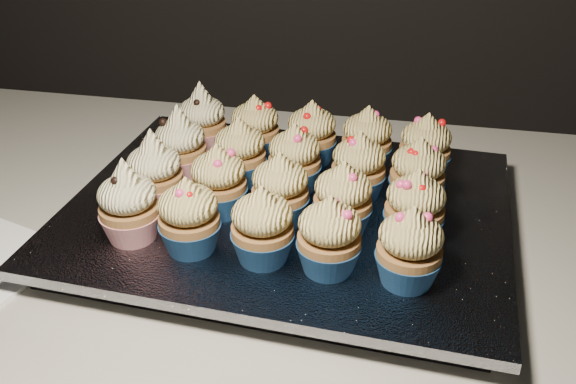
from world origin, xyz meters
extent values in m
cube|color=beige|center=(0.00, 1.70, 0.88)|extent=(2.44, 0.64, 0.04)
cube|color=black|center=(0.24, 1.67, 0.91)|extent=(0.47, 0.37, 0.02)
cube|color=silver|center=(0.24, 1.67, 0.93)|extent=(0.51, 0.41, 0.01)
cone|color=#B21825|center=(0.09, 1.57, 0.95)|extent=(0.06, 0.06, 0.03)
ellipsoid|color=#FFF0B3|center=(0.09, 1.57, 0.99)|extent=(0.06, 0.06, 0.04)
cone|color=#FFF0B3|center=(0.09, 1.57, 1.02)|extent=(0.03, 0.03, 0.03)
cone|color=navy|center=(0.16, 1.56, 0.95)|extent=(0.06, 0.06, 0.03)
ellipsoid|color=#E9CC76|center=(0.16, 1.56, 0.99)|extent=(0.06, 0.06, 0.04)
cone|color=#E9CC76|center=(0.16, 1.56, 1.01)|extent=(0.03, 0.03, 0.02)
cone|color=navy|center=(0.24, 1.56, 0.95)|extent=(0.06, 0.06, 0.03)
ellipsoid|color=#E9CC76|center=(0.24, 1.56, 0.99)|extent=(0.06, 0.06, 0.04)
cone|color=#E9CC76|center=(0.24, 1.56, 1.01)|extent=(0.03, 0.03, 0.02)
cone|color=navy|center=(0.30, 1.55, 0.95)|extent=(0.06, 0.06, 0.03)
ellipsoid|color=#E9CC76|center=(0.30, 1.55, 0.99)|extent=(0.06, 0.06, 0.04)
cone|color=#E9CC76|center=(0.30, 1.55, 1.01)|extent=(0.03, 0.03, 0.02)
cone|color=navy|center=(0.38, 1.55, 0.95)|extent=(0.06, 0.06, 0.03)
ellipsoid|color=#E9CC76|center=(0.38, 1.55, 0.99)|extent=(0.06, 0.06, 0.04)
cone|color=#E9CC76|center=(0.38, 1.55, 1.01)|extent=(0.03, 0.03, 0.02)
cone|color=#B21825|center=(0.09, 1.64, 0.95)|extent=(0.06, 0.06, 0.03)
ellipsoid|color=#FFF0B3|center=(0.09, 1.64, 0.99)|extent=(0.06, 0.06, 0.04)
cone|color=#FFF0B3|center=(0.09, 1.64, 1.02)|extent=(0.03, 0.03, 0.03)
cone|color=navy|center=(0.17, 1.64, 0.95)|extent=(0.06, 0.06, 0.03)
ellipsoid|color=#E9CC76|center=(0.17, 1.64, 0.99)|extent=(0.06, 0.06, 0.04)
cone|color=#E9CC76|center=(0.17, 1.64, 1.01)|extent=(0.03, 0.03, 0.02)
cone|color=navy|center=(0.24, 1.63, 0.95)|extent=(0.06, 0.06, 0.03)
ellipsoid|color=#E9CC76|center=(0.24, 1.63, 0.99)|extent=(0.06, 0.06, 0.04)
cone|color=#E9CC76|center=(0.24, 1.63, 1.01)|extent=(0.03, 0.03, 0.02)
cone|color=navy|center=(0.31, 1.62, 0.95)|extent=(0.06, 0.06, 0.03)
ellipsoid|color=#E9CC76|center=(0.31, 1.62, 0.99)|extent=(0.06, 0.06, 0.04)
cone|color=#E9CC76|center=(0.31, 1.62, 1.01)|extent=(0.03, 0.03, 0.02)
cone|color=navy|center=(0.38, 1.62, 0.95)|extent=(0.06, 0.06, 0.03)
ellipsoid|color=#E9CC76|center=(0.38, 1.62, 0.99)|extent=(0.06, 0.06, 0.04)
cone|color=#E9CC76|center=(0.38, 1.62, 1.01)|extent=(0.03, 0.03, 0.02)
cone|color=#B21825|center=(0.10, 1.71, 0.95)|extent=(0.06, 0.06, 0.03)
ellipsoid|color=#FFF0B3|center=(0.10, 1.71, 0.99)|extent=(0.06, 0.06, 0.04)
cone|color=#FFF0B3|center=(0.10, 1.71, 1.02)|extent=(0.03, 0.03, 0.03)
cone|color=navy|center=(0.17, 1.71, 0.95)|extent=(0.06, 0.06, 0.03)
ellipsoid|color=#E9CC76|center=(0.17, 1.71, 0.99)|extent=(0.06, 0.06, 0.04)
cone|color=#E9CC76|center=(0.17, 1.71, 1.01)|extent=(0.03, 0.03, 0.02)
cone|color=navy|center=(0.24, 1.70, 0.95)|extent=(0.06, 0.06, 0.03)
ellipsoid|color=#E9CC76|center=(0.24, 1.70, 0.99)|extent=(0.06, 0.06, 0.04)
cone|color=#E9CC76|center=(0.24, 1.70, 1.01)|extent=(0.03, 0.03, 0.02)
cone|color=navy|center=(0.31, 1.70, 0.95)|extent=(0.06, 0.06, 0.03)
ellipsoid|color=#E9CC76|center=(0.31, 1.70, 0.99)|extent=(0.06, 0.06, 0.04)
cone|color=#E9CC76|center=(0.31, 1.70, 1.01)|extent=(0.03, 0.03, 0.02)
cone|color=navy|center=(0.38, 1.70, 0.95)|extent=(0.06, 0.06, 0.03)
ellipsoid|color=#E9CC76|center=(0.38, 1.70, 0.99)|extent=(0.06, 0.06, 0.04)
cone|color=#E9CC76|center=(0.38, 1.70, 1.01)|extent=(0.03, 0.03, 0.02)
cone|color=#B21825|center=(0.10, 1.78, 0.95)|extent=(0.06, 0.06, 0.03)
ellipsoid|color=#FFF0B3|center=(0.10, 1.78, 0.99)|extent=(0.06, 0.06, 0.04)
cone|color=#FFF0B3|center=(0.10, 1.78, 1.02)|extent=(0.03, 0.03, 0.03)
cone|color=navy|center=(0.17, 1.78, 0.95)|extent=(0.06, 0.06, 0.03)
ellipsoid|color=#E9CC76|center=(0.17, 1.78, 0.99)|extent=(0.06, 0.06, 0.04)
cone|color=#E9CC76|center=(0.17, 1.78, 1.01)|extent=(0.03, 0.03, 0.02)
cone|color=navy|center=(0.25, 1.77, 0.95)|extent=(0.06, 0.06, 0.03)
ellipsoid|color=#E9CC76|center=(0.25, 1.77, 0.99)|extent=(0.06, 0.06, 0.04)
cone|color=#E9CC76|center=(0.25, 1.77, 1.01)|extent=(0.03, 0.03, 0.02)
cone|color=navy|center=(0.32, 1.77, 0.95)|extent=(0.06, 0.06, 0.03)
ellipsoid|color=#E9CC76|center=(0.32, 1.77, 0.99)|extent=(0.06, 0.06, 0.04)
cone|color=#E9CC76|center=(0.32, 1.77, 1.01)|extent=(0.03, 0.03, 0.02)
cone|color=navy|center=(0.39, 1.76, 0.95)|extent=(0.06, 0.06, 0.03)
ellipsoid|color=#E9CC76|center=(0.39, 1.76, 0.99)|extent=(0.06, 0.06, 0.04)
cone|color=#E9CC76|center=(0.39, 1.76, 1.01)|extent=(0.03, 0.03, 0.02)
camera|label=1|loc=(0.36, 1.05, 1.32)|focal=40.00mm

